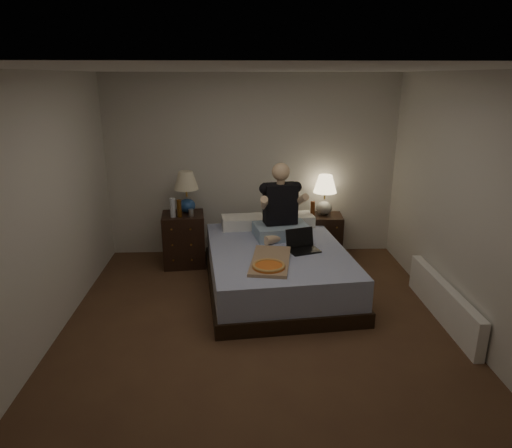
{
  "coord_description": "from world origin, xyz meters",
  "views": [
    {
      "loc": [
        -0.21,
        -4.01,
        2.45
      ],
      "look_at": [
        0.0,
        0.9,
        0.85
      ],
      "focal_mm": 32.0,
      "sensor_mm": 36.0,
      "label": 1
    }
  ],
  "objects_px": {
    "person": "(281,201)",
    "radiator": "(443,302)",
    "lamp_right": "(325,195)",
    "lamp_left": "(186,192)",
    "beer_bottle_right": "(313,210)",
    "beer_bottle_left": "(179,208)",
    "soda_can": "(191,213)",
    "nightstand_left": "(184,239)",
    "bed": "(277,268)",
    "water_bottle": "(173,208)",
    "pizza_box": "(269,267)",
    "nightstand_right": "(324,236)",
    "laptop": "(304,241)"
  },
  "relations": [
    {
      "from": "person",
      "to": "radiator",
      "type": "distance_m",
      "value": 2.14
    },
    {
      "from": "lamp_right",
      "to": "lamp_left",
      "type": "bearing_deg",
      "value": -174.7
    },
    {
      "from": "beer_bottle_right",
      "to": "person",
      "type": "height_order",
      "value": "person"
    },
    {
      "from": "beer_bottle_left",
      "to": "soda_can",
      "type": "bearing_deg",
      "value": 3.6
    },
    {
      "from": "nightstand_left",
      "to": "lamp_right",
      "type": "height_order",
      "value": "lamp_right"
    },
    {
      "from": "beer_bottle_right",
      "to": "radiator",
      "type": "distance_m",
      "value": 2.11
    },
    {
      "from": "soda_can",
      "to": "person",
      "type": "distance_m",
      "value": 1.21
    },
    {
      "from": "radiator",
      "to": "bed",
      "type": "bearing_deg",
      "value": 154.26
    },
    {
      "from": "water_bottle",
      "to": "beer_bottle_right",
      "type": "relative_size",
      "value": 1.09
    },
    {
      "from": "beer_bottle_left",
      "to": "beer_bottle_right",
      "type": "relative_size",
      "value": 1.0
    },
    {
      "from": "beer_bottle_left",
      "to": "beer_bottle_right",
      "type": "height_order",
      "value": "beer_bottle_left"
    },
    {
      "from": "water_bottle",
      "to": "beer_bottle_left",
      "type": "distance_m",
      "value": 0.08
    },
    {
      "from": "soda_can",
      "to": "pizza_box",
      "type": "height_order",
      "value": "soda_can"
    },
    {
      "from": "lamp_right",
      "to": "beer_bottle_right",
      "type": "distance_m",
      "value": 0.29
    },
    {
      "from": "lamp_left",
      "to": "pizza_box",
      "type": "height_order",
      "value": "lamp_left"
    },
    {
      "from": "nightstand_right",
      "to": "lamp_right",
      "type": "bearing_deg",
      "value": 112.07
    },
    {
      "from": "pizza_box",
      "to": "bed",
      "type": "bearing_deg",
      "value": 86.62
    },
    {
      "from": "lamp_left",
      "to": "soda_can",
      "type": "bearing_deg",
      "value": -70.79
    },
    {
      "from": "person",
      "to": "laptop",
      "type": "height_order",
      "value": "person"
    },
    {
      "from": "bed",
      "to": "laptop",
      "type": "xyz_separation_m",
      "value": [
        0.3,
        -0.12,
        0.38
      ]
    },
    {
      "from": "pizza_box",
      "to": "lamp_right",
      "type": "bearing_deg",
      "value": 71.75
    },
    {
      "from": "soda_can",
      "to": "pizza_box",
      "type": "xyz_separation_m",
      "value": [
        0.92,
        -1.33,
        -0.2
      ]
    },
    {
      "from": "water_bottle",
      "to": "soda_can",
      "type": "xyz_separation_m",
      "value": [
        0.23,
        0.01,
        -0.07
      ]
    },
    {
      "from": "nightstand_left",
      "to": "beer_bottle_left",
      "type": "distance_m",
      "value": 0.48
    },
    {
      "from": "lamp_left",
      "to": "radiator",
      "type": "distance_m",
      "value": 3.37
    },
    {
      "from": "lamp_left",
      "to": "pizza_box",
      "type": "xyz_separation_m",
      "value": [
        0.99,
        -1.53,
        -0.43
      ]
    },
    {
      "from": "lamp_right",
      "to": "beer_bottle_left",
      "type": "xyz_separation_m",
      "value": [
        -1.96,
        -0.37,
        -0.06
      ]
    },
    {
      "from": "nightstand_left",
      "to": "laptop",
      "type": "xyz_separation_m",
      "value": [
        1.49,
        -0.92,
        0.28
      ]
    },
    {
      "from": "lamp_left",
      "to": "beer_bottle_right",
      "type": "relative_size",
      "value": 2.43
    },
    {
      "from": "nightstand_right",
      "to": "radiator",
      "type": "height_order",
      "value": "nightstand_right"
    },
    {
      "from": "laptop",
      "to": "pizza_box",
      "type": "distance_m",
      "value": 0.69
    },
    {
      "from": "person",
      "to": "nightstand_left",
      "type": "bearing_deg",
      "value": 151.85
    },
    {
      "from": "soda_can",
      "to": "laptop",
      "type": "bearing_deg",
      "value": -30.62
    },
    {
      "from": "pizza_box",
      "to": "radiator",
      "type": "height_order",
      "value": "pizza_box"
    },
    {
      "from": "laptop",
      "to": "beer_bottle_right",
      "type": "bearing_deg",
      "value": 57.1
    },
    {
      "from": "soda_can",
      "to": "nightstand_left",
      "type": "bearing_deg",
      "value": 137.33
    },
    {
      "from": "bed",
      "to": "beer_bottle_left",
      "type": "xyz_separation_m",
      "value": [
        -1.21,
        0.68,
        0.56
      ]
    },
    {
      "from": "lamp_left",
      "to": "laptop",
      "type": "distance_m",
      "value": 1.78
    },
    {
      "from": "nightstand_left",
      "to": "beer_bottle_left",
      "type": "height_order",
      "value": "beer_bottle_left"
    },
    {
      "from": "pizza_box",
      "to": "radiator",
      "type": "relative_size",
      "value": 0.47
    },
    {
      "from": "nightstand_left",
      "to": "pizza_box",
      "type": "distance_m",
      "value": 1.79
    },
    {
      "from": "radiator",
      "to": "lamp_right",
      "type": "bearing_deg",
      "value": 116.6
    },
    {
      "from": "water_bottle",
      "to": "soda_can",
      "type": "relative_size",
      "value": 2.5
    },
    {
      "from": "person",
      "to": "lamp_right",
      "type": "bearing_deg",
      "value": 34.72
    },
    {
      "from": "nightstand_left",
      "to": "radiator",
      "type": "bearing_deg",
      "value": -34.81
    },
    {
      "from": "person",
      "to": "laptop",
      "type": "bearing_deg",
      "value": -77.0
    },
    {
      "from": "person",
      "to": "laptop",
      "type": "relative_size",
      "value": 2.74
    },
    {
      "from": "nightstand_right",
      "to": "lamp_left",
      "type": "height_order",
      "value": "lamp_left"
    },
    {
      "from": "nightstand_right",
      "to": "radiator",
      "type": "bearing_deg",
      "value": -59.35
    },
    {
      "from": "bed",
      "to": "soda_can",
      "type": "xyz_separation_m",
      "value": [
        -1.07,
        0.69,
        0.5
      ]
    }
  ]
}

